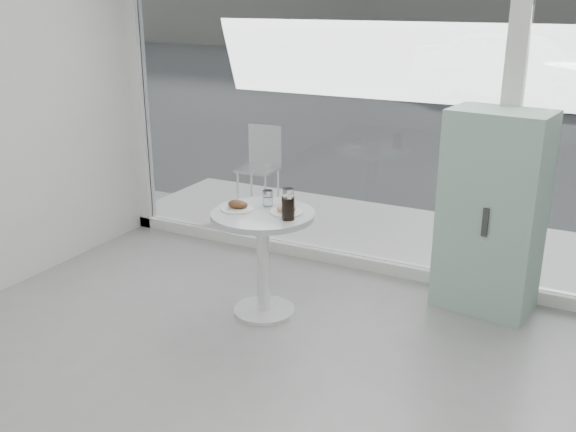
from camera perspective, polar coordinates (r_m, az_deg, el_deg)
The scene contains 12 objects.
storefront at distance 4.99m, azimuth 9.97°, elevation 13.33°, with size 5.00×0.14×3.00m.
main_table at distance 4.49m, azimuth -2.23°, elevation -2.30°, with size 0.72×0.72×0.77m.
patio_deck at distance 6.14m, azimuth 10.72°, elevation -1.89°, with size 5.60×1.60×0.05m, color beige.
street at distance 17.94m, azimuth 22.48°, elevation 10.61°, with size 40.00×24.00×0.00m, color #393939.
mint_cabinet at distance 4.76m, azimuth 17.67°, elevation 0.30°, with size 0.73×0.54×1.46m.
patio_chair at distance 6.71m, azimuth -2.42°, elevation 4.83°, with size 0.40×0.40×0.86m.
car_white at distance 15.03m, azimuth 19.55°, elevation 12.55°, with size 1.81×4.50×1.53m, color white.
plate_fritter at distance 4.46m, azimuth -4.48°, elevation 0.88°, with size 0.22×0.22×0.07m.
plate_donut at distance 4.39m, azimuth -0.13°, elevation 0.55°, with size 0.23×0.23×0.05m.
water_tumbler_a at distance 4.53m, azimuth -1.82°, elevation 1.52°, with size 0.07×0.07×0.11m.
water_tumbler_b at distance 4.52m, azimuth 0.02°, elevation 1.59°, with size 0.08×0.08×0.13m.
cola_glass at distance 4.24m, azimuth 0.01°, elevation 0.73°, with size 0.09×0.09×0.17m.
Camera 1 is at (1.57, -1.73, 2.18)m, focal length 40.00 mm.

